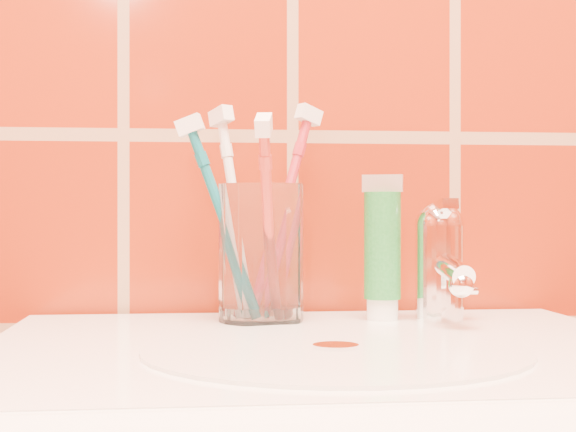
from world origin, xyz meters
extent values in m
cylinder|color=silver|center=(0.00, 0.91, 0.85)|extent=(0.30, 0.30, 0.00)
cylinder|color=white|center=(0.00, 0.91, 0.85)|extent=(0.04, 0.04, 0.00)
cylinder|color=white|center=(-0.04, 1.11, 0.92)|extent=(0.10, 0.10, 0.14)
cylinder|color=white|center=(0.08, 1.11, 0.86)|extent=(0.03, 0.03, 0.02)
cylinder|color=#196C27|center=(0.08, 1.11, 0.93)|extent=(0.04, 0.04, 0.11)
cube|color=beige|center=(0.08, 1.11, 0.99)|extent=(0.04, 0.00, 0.02)
cylinder|color=white|center=(0.14, 1.09, 0.90)|extent=(0.05, 0.05, 0.09)
sphere|color=white|center=(0.14, 1.09, 0.94)|extent=(0.05, 0.05, 0.05)
cylinder|color=white|center=(0.14, 1.06, 0.91)|extent=(0.02, 0.09, 0.03)
cube|color=white|center=(0.14, 1.08, 0.96)|extent=(0.02, 0.06, 0.01)
camera|label=1|loc=(-0.11, 0.24, 0.96)|focal=55.00mm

